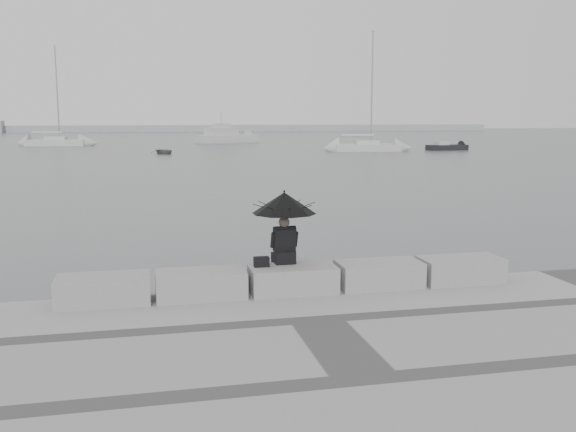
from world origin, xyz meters
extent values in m
plane|color=#4F5255|center=(0.00, 0.00, 0.00)|extent=(360.00, 360.00, 0.00)
cube|color=gray|center=(-3.40, -0.45, 0.75)|extent=(1.60, 0.80, 0.50)
cube|color=gray|center=(-1.70, -0.45, 0.75)|extent=(1.60, 0.80, 0.50)
cube|color=gray|center=(0.00, -0.45, 0.75)|extent=(1.60, 0.80, 0.50)
cube|color=gray|center=(1.70, -0.45, 0.75)|extent=(1.60, 0.80, 0.50)
cube|color=gray|center=(3.40, -0.45, 0.75)|extent=(1.60, 0.80, 0.50)
sphere|color=#726056|center=(-0.09, -0.13, 1.78)|extent=(0.21, 0.21, 0.21)
cylinder|color=black|center=(-0.09, -0.14, 1.85)|extent=(0.02, 0.02, 1.00)
cone|color=black|center=(-0.09, -0.14, 2.15)|extent=(1.22, 1.22, 0.40)
sphere|color=black|center=(-0.09, -0.14, 2.37)|extent=(0.04, 0.04, 0.04)
cube|color=black|center=(-0.57, -0.35, 1.09)|extent=(0.28, 0.16, 0.18)
cube|color=#97999C|center=(0.00, 155.00, 0.80)|extent=(180.00, 6.00, 1.60)
cube|color=#BABABC|center=(-13.77, 76.53, 0.35)|extent=(7.79, 3.54, 0.90)
cube|color=#BABABC|center=(-13.77, 76.53, 0.95)|extent=(2.85, 1.99, 0.50)
cylinder|color=gray|center=(-13.77, 76.53, 6.80)|extent=(0.16, 0.16, 12.00)
cylinder|color=gray|center=(-13.77, 76.53, 1.60)|extent=(4.19, 0.76, 0.10)
cube|color=#BABABC|center=(21.11, 54.93, 0.35)|extent=(7.33, 3.23, 0.90)
cube|color=#BABABC|center=(21.11, 54.93, 0.95)|extent=(2.66, 1.88, 0.50)
cylinder|color=gray|center=(21.11, 54.93, 6.80)|extent=(0.16, 0.16, 12.00)
cylinder|color=gray|center=(21.11, 54.93, 1.60)|extent=(3.97, 0.57, 0.10)
cube|color=#BABABC|center=(9.19, 81.76, 0.50)|extent=(9.46, 6.11, 1.20)
cube|color=#BABABC|center=(9.19, 81.76, 1.60)|extent=(5.04, 3.79, 1.20)
cube|color=#BABABC|center=(9.19, 81.76, 2.50)|extent=(2.72, 2.36, 0.60)
cylinder|color=gray|center=(9.19, 81.76, 3.60)|extent=(0.08, 0.08, 1.60)
cube|color=black|center=(30.91, 55.52, 0.25)|extent=(4.87, 2.18, 0.70)
cube|color=#BABABC|center=(30.91, 55.52, 0.75)|extent=(1.55, 1.37, 0.50)
imported|color=gray|center=(-0.62, 55.00, 0.27)|extent=(3.46, 2.37, 0.54)
camera|label=1|loc=(-2.62, -11.75, 3.74)|focal=40.00mm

